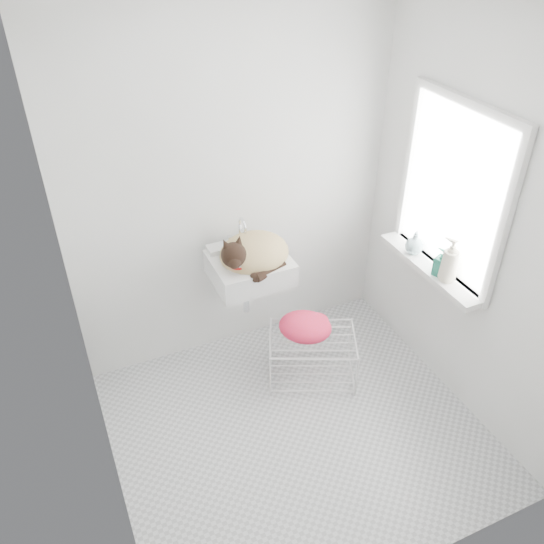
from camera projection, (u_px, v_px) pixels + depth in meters
name	position (u px, v px, depth m)	size (l,w,h in m)	color
floor	(297.00, 429.00, 3.53)	(2.20, 2.00, 0.02)	silver
back_wall	(233.00, 185.00, 3.57)	(2.20, 0.02, 2.50)	white
right_wall	(476.00, 221.00, 3.19)	(0.02, 2.00, 2.50)	white
left_wall	(80.00, 323.00, 2.45)	(0.02, 2.00, 2.50)	white
window_glass	(454.00, 192.00, 3.28)	(0.01, 0.80, 1.00)	white
window_frame	(452.00, 192.00, 3.27)	(0.04, 0.90, 1.10)	white
windowsill	(429.00, 268.00, 3.55)	(0.16, 0.88, 0.04)	white
sink	(250.00, 258.00, 3.60)	(0.50, 0.43, 0.20)	silver
faucet	(239.00, 227.00, 3.66)	(0.18, 0.13, 0.18)	silver
cat	(252.00, 254.00, 3.57)	(0.48, 0.39, 0.30)	tan
wire_rack	(312.00, 358.00, 3.85)	(0.57, 0.40, 0.34)	silver
towel	(305.00, 332.00, 3.74)	(0.36, 0.25, 0.15)	#FF261C
bottle_a	(446.00, 280.00, 3.41)	(0.09, 0.09, 0.24)	beige
bottle_b	(440.00, 274.00, 3.45)	(0.08, 0.08, 0.18)	#207960
bottle_c	(413.00, 253.00, 3.66)	(0.12, 0.12, 0.15)	#A7C8D1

